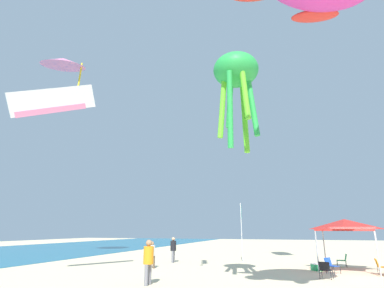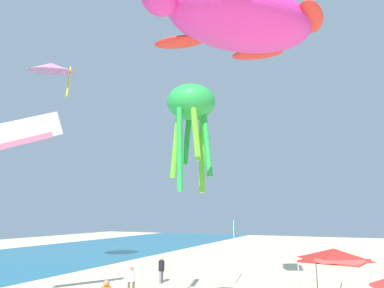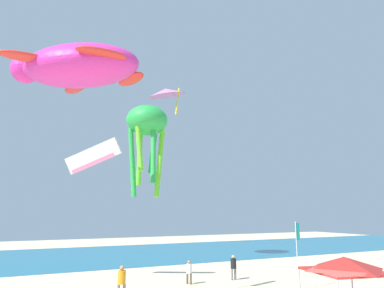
{
  "view_description": "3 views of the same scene",
  "coord_description": "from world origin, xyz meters",
  "px_view_note": "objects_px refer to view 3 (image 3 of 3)",
  "views": [
    {
      "loc": [
        -19.4,
        3.33,
        2.36
      ],
      "look_at": [
        -2.54,
        8.65,
        7.29
      ],
      "focal_mm": 28.73,
      "sensor_mm": 36.0,
      "label": 1
    },
    {
      "loc": [
        -19.51,
        -0.75,
        4.86
      ],
      "look_at": [
        -2.54,
        6.93,
        8.61
      ],
      "focal_mm": 32.3,
      "sensor_mm": 36.0,
      "label": 2
    },
    {
      "loc": [
        -12.33,
        -11.98,
        4.97
      ],
      "look_at": [
        -2.54,
        7.47,
        9.11
      ],
      "focal_mm": 33.73,
      "sensor_mm": 36.0,
      "label": 3
    }
  ],
  "objects_px": {
    "person_near_umbrella": "(189,270)",
    "kite_parafoil_white": "(93,156)",
    "person_watching_sky": "(122,280)",
    "person_far_stroller": "(233,265)",
    "kite_octopus_green": "(147,125)",
    "kite_delta_pink": "(166,92)",
    "canopy_tent": "(344,265)",
    "kite_turtle_magenta": "(79,67)",
    "banner_flag": "(297,249)"
  },
  "relations": [
    {
      "from": "kite_delta_pink",
      "to": "kite_octopus_green",
      "type": "bearing_deg",
      "value": 129.92
    },
    {
      "from": "canopy_tent",
      "to": "kite_delta_pink",
      "type": "distance_m",
      "value": 27.7
    },
    {
      "from": "canopy_tent",
      "to": "kite_delta_pink",
      "type": "height_order",
      "value": "kite_delta_pink"
    },
    {
      "from": "person_near_umbrella",
      "to": "kite_parafoil_white",
      "type": "distance_m",
      "value": 10.86
    },
    {
      "from": "person_near_umbrella",
      "to": "kite_delta_pink",
      "type": "xyz_separation_m",
      "value": [
        2.71,
        11.31,
        17.08
      ]
    },
    {
      "from": "kite_turtle_magenta",
      "to": "kite_octopus_green",
      "type": "height_order",
      "value": "kite_turtle_magenta"
    },
    {
      "from": "person_near_umbrella",
      "to": "person_far_stroller",
      "type": "bearing_deg",
      "value": 58.76
    },
    {
      "from": "person_far_stroller",
      "to": "canopy_tent",
      "type": "bearing_deg",
      "value": -102.45
    },
    {
      "from": "person_watching_sky",
      "to": "banner_flag",
      "type": "bearing_deg",
      "value": -12.78
    },
    {
      "from": "person_far_stroller",
      "to": "person_near_umbrella",
      "type": "relative_size",
      "value": 1.11
    },
    {
      "from": "canopy_tent",
      "to": "kite_turtle_magenta",
      "type": "distance_m",
      "value": 14.49
    },
    {
      "from": "kite_delta_pink",
      "to": "kite_turtle_magenta",
      "type": "distance_m",
      "value": 25.85
    },
    {
      "from": "person_far_stroller",
      "to": "kite_delta_pink",
      "type": "bearing_deg",
      "value": 90.06
    },
    {
      "from": "banner_flag",
      "to": "person_near_umbrella",
      "type": "distance_m",
      "value": 7.64
    },
    {
      "from": "kite_delta_pink",
      "to": "person_watching_sky",
      "type": "bearing_deg",
      "value": 123.99
    },
    {
      "from": "canopy_tent",
      "to": "kite_turtle_magenta",
      "type": "bearing_deg",
      "value": 172.23
    },
    {
      "from": "banner_flag",
      "to": "kite_turtle_magenta",
      "type": "bearing_deg",
      "value": -161.55
    },
    {
      "from": "person_near_umbrella",
      "to": "kite_parafoil_white",
      "type": "xyz_separation_m",
      "value": [
        -6.44,
        3.21,
        8.14
      ]
    },
    {
      "from": "person_far_stroller",
      "to": "kite_delta_pink",
      "type": "relative_size",
      "value": 0.32
    },
    {
      "from": "canopy_tent",
      "to": "banner_flag",
      "type": "relative_size",
      "value": 0.84
    },
    {
      "from": "canopy_tent",
      "to": "person_watching_sky",
      "type": "distance_m",
      "value": 12.19
    },
    {
      "from": "canopy_tent",
      "to": "kite_octopus_green",
      "type": "distance_m",
      "value": 11.59
    },
    {
      "from": "person_watching_sky",
      "to": "kite_turtle_magenta",
      "type": "relative_size",
      "value": 0.32
    },
    {
      "from": "person_watching_sky",
      "to": "kite_parafoil_white",
      "type": "distance_m",
      "value": 9.78
    },
    {
      "from": "canopy_tent",
      "to": "person_watching_sky",
      "type": "relative_size",
      "value": 1.92
    },
    {
      "from": "canopy_tent",
      "to": "person_far_stroller",
      "type": "relative_size",
      "value": 2.04
    },
    {
      "from": "person_watching_sky",
      "to": "person_near_umbrella",
      "type": "relative_size",
      "value": 1.18
    },
    {
      "from": "person_near_umbrella",
      "to": "kite_turtle_magenta",
      "type": "xyz_separation_m",
      "value": [
        -9.81,
        -10.05,
        9.64
      ]
    },
    {
      "from": "kite_delta_pink",
      "to": "kite_turtle_magenta",
      "type": "xyz_separation_m",
      "value": [
        -12.52,
        -21.36,
        -7.45
      ]
    },
    {
      "from": "banner_flag",
      "to": "canopy_tent",
      "type": "bearing_deg",
      "value": -116.88
    },
    {
      "from": "canopy_tent",
      "to": "banner_flag",
      "type": "xyz_separation_m",
      "value": [
        3.44,
        6.78,
        -0.0
      ]
    },
    {
      "from": "canopy_tent",
      "to": "person_near_umbrella",
      "type": "height_order",
      "value": "canopy_tent"
    },
    {
      "from": "banner_flag",
      "to": "person_watching_sky",
      "type": "xyz_separation_m",
      "value": [
        -11.17,
        2.52,
        -1.48
      ]
    },
    {
      "from": "person_watching_sky",
      "to": "kite_turtle_magenta",
      "type": "height_order",
      "value": "kite_turtle_magenta"
    },
    {
      "from": "kite_turtle_magenta",
      "to": "kite_octopus_green",
      "type": "relative_size",
      "value": 1.27
    },
    {
      "from": "banner_flag",
      "to": "kite_turtle_magenta",
      "type": "relative_size",
      "value": 0.72
    },
    {
      "from": "kite_delta_pink",
      "to": "person_near_umbrella",
      "type": "bearing_deg",
      "value": 141.63
    },
    {
      "from": "person_watching_sky",
      "to": "kite_octopus_green",
      "type": "distance_m",
      "value": 9.34
    },
    {
      "from": "kite_parafoil_white",
      "to": "person_near_umbrella",
      "type": "bearing_deg",
      "value": -164.79
    },
    {
      "from": "kite_parafoil_white",
      "to": "kite_turtle_magenta",
      "type": "distance_m",
      "value": 13.76
    },
    {
      "from": "banner_flag",
      "to": "kite_delta_pink",
      "type": "xyz_separation_m",
      "value": [
        -2.9,
        16.22,
        15.43
      ]
    },
    {
      "from": "kite_turtle_magenta",
      "to": "kite_parafoil_white",
      "type": "bearing_deg",
      "value": -64.04
    },
    {
      "from": "kite_turtle_magenta",
      "to": "person_far_stroller",
      "type": "bearing_deg",
      "value": -103.28
    },
    {
      "from": "person_watching_sky",
      "to": "kite_parafoil_white",
      "type": "relative_size",
      "value": 0.5
    },
    {
      "from": "kite_octopus_green",
      "to": "person_watching_sky",
      "type": "bearing_deg",
      "value": 46.87
    },
    {
      "from": "banner_flag",
      "to": "kite_parafoil_white",
      "type": "bearing_deg",
      "value": 146.05
    },
    {
      "from": "canopy_tent",
      "to": "kite_parafoil_white",
      "type": "relative_size",
      "value": 0.97
    },
    {
      "from": "banner_flag",
      "to": "kite_parafoil_white",
      "type": "relative_size",
      "value": 1.15
    },
    {
      "from": "banner_flag",
      "to": "person_far_stroller",
      "type": "relative_size",
      "value": 2.42
    },
    {
      "from": "person_far_stroller",
      "to": "kite_octopus_green",
      "type": "relative_size",
      "value": 0.38
    }
  ]
}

